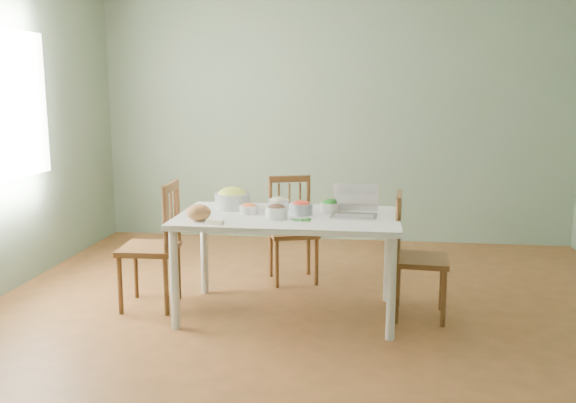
# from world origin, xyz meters

# --- Properties ---
(floor) EXTENTS (5.00, 5.00, 0.00)m
(floor) POSITION_xyz_m (0.00, 0.00, 0.00)
(floor) COLOR brown
(floor) RESTS_ON ground
(wall_back) EXTENTS (5.00, 0.00, 2.70)m
(wall_back) POSITION_xyz_m (0.00, 2.50, 1.35)
(wall_back) COLOR slate
(wall_back) RESTS_ON ground
(wall_front) EXTENTS (5.00, 0.00, 2.70)m
(wall_front) POSITION_xyz_m (0.00, -2.50, 1.35)
(wall_front) COLOR slate
(wall_front) RESTS_ON ground
(dining_table) EXTENTS (1.58, 0.89, 0.74)m
(dining_table) POSITION_xyz_m (-0.18, 0.16, 0.37)
(dining_table) COLOR white
(dining_table) RESTS_ON floor
(chair_far) EXTENTS (0.49, 0.48, 0.89)m
(chair_far) POSITION_xyz_m (-0.25, 0.95, 0.44)
(chair_far) COLOR #4A2D13
(chair_far) RESTS_ON floor
(chair_left) EXTENTS (0.42, 0.44, 0.95)m
(chair_left) POSITION_xyz_m (-1.24, 0.18, 0.48)
(chair_left) COLOR #4A2D13
(chair_left) RESTS_ON floor
(chair_right) EXTENTS (0.40, 0.42, 0.89)m
(chair_right) POSITION_xyz_m (0.77, 0.23, 0.45)
(chair_right) COLOR #4A2D13
(chair_right) RESTS_ON floor
(bread_boule) EXTENTS (0.20, 0.20, 0.11)m
(bread_boule) POSITION_xyz_m (-0.77, -0.09, 0.79)
(bread_boule) COLOR #9F6734
(bread_boule) RESTS_ON dining_table
(butter_stick) EXTENTS (0.13, 0.07, 0.03)m
(butter_stick) POSITION_xyz_m (-0.63, -0.21, 0.75)
(butter_stick) COLOR #FEF2C9
(butter_stick) RESTS_ON dining_table
(bowl_squash) EXTENTS (0.27, 0.27, 0.16)m
(bowl_squash) POSITION_xyz_m (-0.63, 0.36, 0.82)
(bowl_squash) COLOR #E9E451
(bowl_squash) RESTS_ON dining_table
(bowl_carrot) EXTENTS (0.17, 0.17, 0.07)m
(bowl_carrot) POSITION_xyz_m (-0.47, 0.18, 0.78)
(bowl_carrot) COLOR #FF6432
(bowl_carrot) RESTS_ON dining_table
(bowl_onion) EXTENTS (0.20, 0.20, 0.09)m
(bowl_onion) POSITION_xyz_m (-0.29, 0.38, 0.78)
(bowl_onion) COLOR beige
(bowl_onion) RESTS_ON dining_table
(bowl_mushroom) EXTENTS (0.18, 0.18, 0.10)m
(bowl_mushroom) POSITION_xyz_m (-0.25, 0.03, 0.79)
(bowl_mushroom) COLOR #391D13
(bowl_mushroom) RESTS_ON dining_table
(bowl_redpep) EXTENTS (0.21, 0.21, 0.10)m
(bowl_redpep) POSITION_xyz_m (-0.10, 0.20, 0.79)
(bowl_redpep) COLOR red
(bowl_redpep) RESTS_ON dining_table
(bowl_broccoli) EXTENTS (0.19, 0.19, 0.09)m
(bowl_broccoli) POSITION_xyz_m (0.10, 0.33, 0.78)
(bowl_broccoli) COLOR #094208
(bowl_broccoli) RESTS_ON dining_table
(flatbread) EXTENTS (0.26, 0.26, 0.02)m
(flatbread) POSITION_xyz_m (0.18, 0.48, 0.75)
(flatbread) COLOR tan
(flatbread) RESTS_ON dining_table
(basil_bunch) EXTENTS (0.17, 0.17, 0.02)m
(basil_bunch) POSITION_xyz_m (-0.07, 0.01, 0.75)
(basil_bunch) COLOR #176D15
(basil_bunch) RESTS_ON dining_table
(laptop) EXTENTS (0.33, 0.31, 0.22)m
(laptop) POSITION_xyz_m (0.28, 0.16, 0.85)
(laptop) COLOR silver
(laptop) RESTS_ON dining_table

